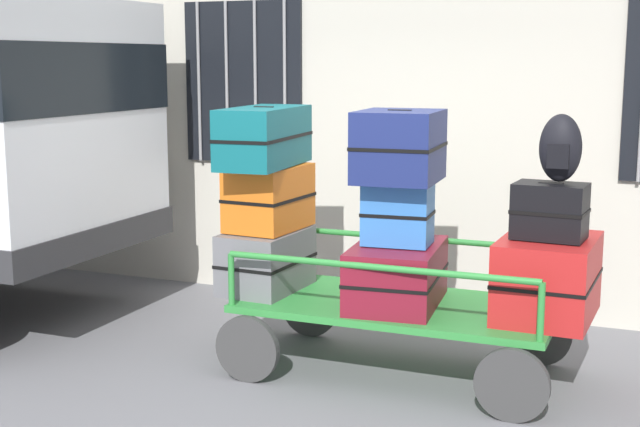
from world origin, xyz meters
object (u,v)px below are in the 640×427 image
suitcase_left_middle (269,197)px  suitcase_midleft_top (399,146)px  suitcase_center_middle (550,211)px  suitcase_midleft_bottom (397,275)px  suitcase_center_bottom (548,278)px  luggage_cart (398,317)px  suitcase_left_bottom (266,260)px  backpack (560,148)px  suitcase_midleft_middle (398,213)px  suitcase_left_top (264,137)px

suitcase_left_middle → suitcase_midleft_top: 1.11m
suitcase_left_middle → suitcase_center_middle: bearing=-1.1°
suitcase_midleft_bottom → suitcase_center_bottom: suitcase_center_bottom is taller
luggage_cart → suitcase_midleft_bottom: bearing=-90.0°
suitcase_left_bottom → suitcase_midleft_top: size_ratio=1.10×
backpack → suitcase_midleft_bottom: bearing=-175.8°
suitcase_left_middle → suitcase_midleft_bottom: bearing=-4.3°
suitcase_center_middle → suitcase_left_middle: bearing=178.9°
suitcase_midleft_top → luggage_cart: bearing=90.0°
suitcase_center_bottom → luggage_cart: bearing=-177.8°
suitcase_left_middle → suitcase_midleft_top: (1.02, -0.07, 0.42)m
suitcase_left_bottom → suitcase_left_middle: size_ratio=1.11×
luggage_cart → suitcase_left_bottom: 1.07m
suitcase_midleft_middle → suitcase_midleft_top: size_ratio=0.71×
suitcase_left_top → suitcase_center_middle: suitcase_left_top is taller
suitcase_midleft_middle → luggage_cart: bearing=90.0°
suitcase_left_top → suitcase_center_bottom: bearing=2.1°
suitcase_midleft_middle → suitcase_center_bottom: 1.09m
suitcase_left_top → suitcase_left_middle: bearing=90.0°
suitcase_midleft_top → suitcase_midleft_middle: bearing=-90.0°
suitcase_midleft_middle → suitcase_left_middle: bearing=175.8°
suitcase_left_bottom → suitcase_center_bottom: 2.04m
luggage_cart → suitcase_center_bottom: (1.02, 0.04, 0.37)m
luggage_cart → suitcase_left_middle: suitcase_left_middle is taller
luggage_cart → backpack: 1.63m
suitcase_left_top → luggage_cart: bearing=2.0°
suitcase_center_bottom → suitcase_left_top: bearing=-177.9°
suitcase_midleft_middle → suitcase_center_middle: bearing=2.1°
suitcase_left_bottom → suitcase_left_middle: 0.47m
suitcase_center_bottom → suitcase_center_middle: 0.46m
suitcase_center_middle → suitcase_left_top: bearing=-179.0°
suitcase_left_bottom → backpack: (2.08, 0.06, 0.91)m
luggage_cart → suitcase_center_bottom: bearing=2.2°
suitcase_midleft_bottom → suitcase_left_middle: bearing=175.7°
suitcase_midleft_bottom → luggage_cart: bearing=90.0°
suitcase_center_bottom → backpack: bearing=-0.2°
suitcase_center_middle → backpack: bearing=42.1°
suitcase_center_bottom → suitcase_center_middle: (0.00, -0.04, 0.46)m
suitcase_left_bottom → suitcase_left_middle: (0.00, 0.06, 0.47)m
luggage_cart → suitcase_left_top: suitcase_left_top is taller
suitcase_midleft_middle → suitcase_midleft_top: (-0.00, 0.01, 0.47)m
suitcase_left_bottom → suitcase_left_middle: bearing=90.0°
luggage_cart → suitcase_left_bottom: (-1.02, -0.02, 0.33)m
suitcase_left_bottom → suitcase_left_top: 0.92m
suitcase_left_middle → backpack: size_ratio=1.57×
backpack → suitcase_left_middle: bearing=-180.0°
suitcase_midleft_top → suitcase_center_bottom: bearing=3.8°
suitcase_midleft_bottom → suitcase_center_middle: (1.02, 0.04, 0.51)m
suitcase_left_top → suitcase_center_middle: (2.04, 0.03, -0.42)m
suitcase_midleft_middle → suitcase_center_middle: (1.02, 0.04, 0.08)m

